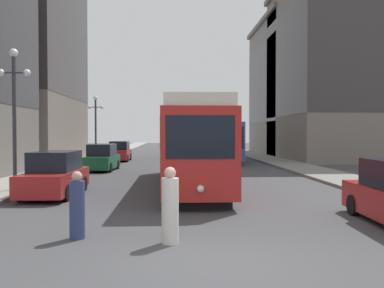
% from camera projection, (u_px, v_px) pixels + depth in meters
% --- Properties ---
extents(ground_plane, '(200.00, 200.00, 0.00)m').
position_uv_depth(ground_plane, '(214.00, 263.00, 8.28)').
color(ground_plane, '#424244').
extents(sidewalk_left, '(3.04, 120.00, 0.15)m').
position_uv_depth(sidewalk_left, '(105.00, 155.00, 47.80)').
color(sidewalk_left, gray).
rests_on(sidewalk_left, ground).
extents(sidewalk_right, '(3.04, 120.00, 0.15)m').
position_uv_depth(sidewalk_right, '(252.00, 155.00, 48.62)').
color(sidewalk_right, gray).
rests_on(sidewalk_right, ground).
extents(streetcar, '(2.67, 14.39, 3.89)m').
position_uv_depth(streetcar, '(191.00, 143.00, 20.44)').
color(streetcar, black).
rests_on(streetcar, ground).
extents(transit_bus, '(2.66, 11.38, 3.45)m').
position_uv_depth(transit_bus, '(221.00, 140.00, 38.15)').
color(transit_bus, black).
rests_on(transit_bus, ground).
extents(parked_car_left_near, '(1.95, 4.79, 1.82)m').
position_uv_depth(parked_car_left_near, '(55.00, 175.00, 17.26)').
color(parked_car_left_near, black).
rests_on(parked_car_left_near, ground).
extents(parked_car_left_mid, '(2.06, 4.45, 1.82)m').
position_uv_depth(parked_car_left_mid, '(102.00, 158.00, 28.79)').
color(parked_car_left_mid, black).
rests_on(parked_car_left_mid, ground).
extents(parked_car_left_far, '(1.91, 4.29, 1.82)m').
position_uv_depth(parked_car_left_far, '(120.00, 152.00, 38.62)').
color(parked_car_left_far, black).
rests_on(parked_car_left_far, ground).
extents(pedestrian_crossing_near, '(0.37, 0.37, 1.65)m').
position_uv_depth(pedestrian_crossing_near, '(77.00, 207.00, 10.20)').
color(pedestrian_crossing_near, navy).
rests_on(pedestrian_crossing_near, ground).
extents(pedestrian_crossing_far, '(0.40, 0.40, 1.79)m').
position_uv_depth(pedestrian_crossing_far, '(170.00, 208.00, 9.75)').
color(pedestrian_crossing_far, beige).
rests_on(pedestrian_crossing_far, ground).
extents(lamp_post_left_near, '(1.41, 0.36, 6.01)m').
position_uv_depth(lamp_post_left_near, '(14.00, 98.00, 17.85)').
color(lamp_post_left_near, '#333338').
rests_on(lamp_post_left_near, sidewalk_left).
extents(lamp_post_left_far, '(1.41, 0.36, 5.69)m').
position_uv_depth(lamp_post_left_far, '(96.00, 118.00, 37.00)').
color(lamp_post_left_far, '#333338').
rests_on(lamp_post_left_far, sidewalk_left).
extents(building_right_corner, '(11.37, 15.45, 16.03)m').
position_uv_depth(building_right_corner, '(305.00, 87.00, 51.09)').
color(building_right_corner, gray).
rests_on(building_right_corner, ground).
extents(building_right_midblock, '(14.71, 14.87, 17.39)m').
position_uv_depth(building_right_midblock, '(355.00, 68.00, 40.78)').
color(building_right_midblock, slate).
rests_on(building_right_midblock, ground).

